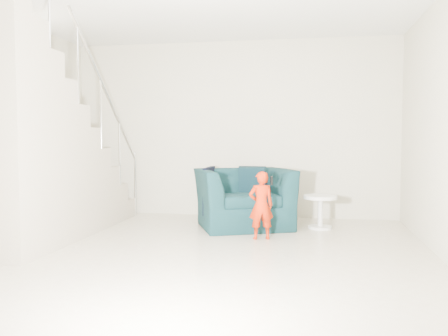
% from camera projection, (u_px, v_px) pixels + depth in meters
% --- Properties ---
extents(floor, '(5.50, 5.50, 0.00)m').
position_uv_depth(floor, '(188.00, 260.00, 4.72)').
color(floor, tan).
rests_on(floor, ground).
extents(back_wall, '(5.00, 0.00, 5.00)m').
position_uv_depth(back_wall, '(232.00, 129.00, 7.33)').
color(back_wall, beige).
rests_on(back_wall, floor).
extents(front_wall, '(5.00, 0.00, 5.00)m').
position_uv_depth(front_wall, '(14.00, 108.00, 1.93)').
color(front_wall, beige).
rests_on(front_wall, floor).
extents(armchair, '(1.54, 1.46, 0.79)m').
position_uv_depth(armchair, '(244.00, 198.00, 6.47)').
color(armchair, black).
rests_on(armchair, floor).
extents(toddler, '(0.35, 0.28, 0.82)m').
position_uv_depth(toddler, '(261.00, 205.00, 5.68)').
color(toddler, '#A12205').
rests_on(toddler, floor).
extents(side_table, '(0.45, 0.45, 0.45)m').
position_uv_depth(side_table, '(320.00, 206.00, 6.35)').
color(side_table, silver).
rests_on(side_table, floor).
extents(staircase, '(1.02, 3.03, 3.62)m').
position_uv_depth(staircase, '(34.00, 161.00, 5.56)').
color(staircase, '#ADA089').
rests_on(staircase, floor).
extents(cushion, '(0.38, 0.18, 0.37)m').
position_uv_depth(cushion, '(252.00, 179.00, 6.65)').
color(cushion, black).
rests_on(cushion, armchair).
extents(throw, '(0.06, 0.57, 0.63)m').
position_uv_depth(throw, '(209.00, 190.00, 6.54)').
color(throw, black).
rests_on(throw, armchair).
extents(phone, '(0.03, 0.05, 0.10)m').
position_uv_depth(phone, '(272.00, 181.00, 5.60)').
color(phone, black).
rests_on(phone, toddler).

